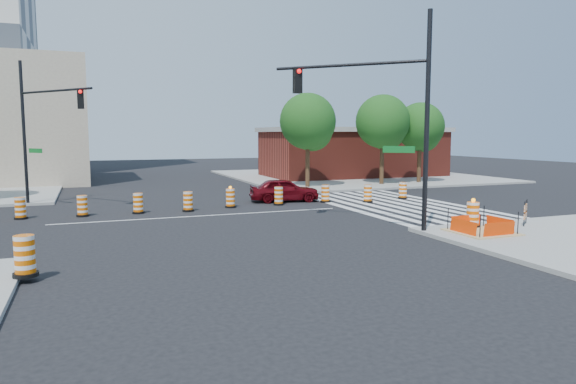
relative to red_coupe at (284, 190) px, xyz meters
name	(u,v)px	position (x,y,z in m)	size (l,w,h in m)	color
ground	(203,216)	(-5.61, -3.61, -0.69)	(120.00, 120.00, 0.00)	black
sidewalk_ne	(352,176)	(12.39, 14.39, -0.62)	(22.00, 22.00, 0.15)	gray
crosswalk_east	(395,205)	(5.34, -3.61, -0.69)	(6.75, 13.50, 0.01)	silver
lane_centerline	(203,216)	(-5.61, -3.61, -0.69)	(14.00, 0.12, 0.01)	silver
excavation_pit	(482,231)	(3.39, -12.61, -0.47)	(2.20, 2.20, 0.90)	tan
brick_storefront	(353,152)	(12.39, 14.39, 1.62)	(16.50, 8.50, 4.60)	maroon
red_coupe	(284,190)	(0.00, 0.00, 0.00)	(1.64, 4.08, 1.39)	#59070E
signal_pole_se	(382,102)	(0.32, -10.14, 4.53)	(4.69, 4.64, 8.53)	black
signal_pole_nw	(41,119)	(-12.98, 2.34, 4.09)	(3.66, 4.79, 7.80)	black
pit_drum	(473,216)	(3.79, -11.62, -0.04)	(0.62, 0.62, 1.22)	black
sw_corner_drum	(25,257)	(-12.44, -13.07, -0.02)	(0.65, 0.65, 1.12)	black
barricade	(525,211)	(6.31, -11.92, 0.03)	(0.72, 0.59, 1.05)	#E45F04
tree_north_c	(308,125)	(4.28, 6.29, 3.98)	(4.09, 4.09, 6.96)	#382314
tree_north_d	(383,125)	(10.48, 6.16, 4.01)	(4.12, 4.12, 7.01)	#382314
tree_north_e	(420,129)	(14.06, 6.32, 3.67)	(3.83, 3.83, 6.50)	#382314
median_drum_1	(20,209)	(-13.79, -1.45, -0.22)	(0.60, 0.60, 1.02)	black
median_drum_2	(82,207)	(-11.09, -1.67, -0.22)	(0.60, 0.60, 1.02)	black
median_drum_3	(138,204)	(-8.49, -1.66, -0.22)	(0.60, 0.60, 1.02)	black
median_drum_4	(188,202)	(-6.02, -1.86, -0.22)	(0.60, 0.60, 1.02)	black
median_drum_5	(230,199)	(-3.62, -1.29, -0.21)	(0.60, 0.60, 1.18)	black
median_drum_6	(279,197)	(-0.83, -1.31, -0.22)	(0.60, 0.60, 1.02)	black
median_drum_7	(325,194)	(2.11, -1.22, -0.22)	(0.60, 0.60, 1.02)	black
median_drum_8	(368,194)	(4.42, -2.12, -0.22)	(0.60, 0.60, 1.02)	black
median_drum_9	(403,191)	(7.30, -1.43, -0.22)	(0.60, 0.60, 1.02)	black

